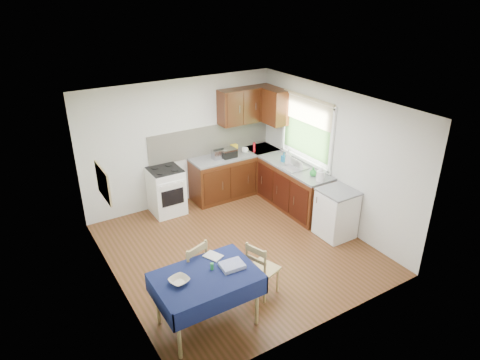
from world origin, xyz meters
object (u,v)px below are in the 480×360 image
chair_near (261,268)px  sandwich_press (228,153)px  toaster (219,154)px  dish_rack (295,167)px  kettle (321,175)px  dining_table (206,282)px  chair_far (191,269)px

chair_near → sandwich_press: sandwich_press is taller
toaster → sandwich_press: toaster is taller
dish_rack → kettle: bearing=-94.8°
sandwich_press → kettle: 2.02m
dining_table → sandwich_press: bearing=42.9°
chair_far → chair_near: (0.87, -0.44, -0.04)m
toaster → dish_rack: (0.99, -1.21, -0.07)m
sandwich_press → chair_near: bearing=-105.1°
dining_table → toaster: toaster is taller
sandwich_press → dish_rack: size_ratio=0.70×
chair_far → toaster: 3.15m
chair_near → toaster: 3.14m
dining_table → sandwich_press: size_ratio=4.32×
chair_near → dish_rack: 2.66m
dining_table → toaster: size_ratio=4.84×
dining_table → dish_rack: dish_rack is taller
sandwich_press → dish_rack: 1.42m
dining_table → sandwich_press: (2.09, 3.04, 0.31)m
chair_near → sandwich_press: bearing=-40.6°
chair_near → toaster: bearing=-36.9°
chair_far → dish_rack: (2.83, 1.30, 0.42)m
dining_table → kettle: (2.91, 1.20, 0.33)m
dining_table → sandwich_press: sandwich_press is taller
chair_near → sandwich_press: size_ratio=2.93×
chair_far → sandwich_press: 3.25m
chair_near → kettle: (1.99, 1.08, 0.54)m
dish_rack → kettle: kettle is taller
dining_table → chair_far: size_ratio=1.37×
chair_far → toaster: (1.84, 2.51, 0.49)m
chair_near → dish_rack: dish_rack is taller
chair_near → kettle: size_ratio=3.54×
chair_far → dish_rack: bearing=-174.3°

